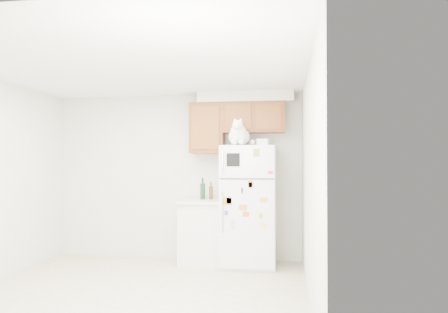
% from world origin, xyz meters
% --- Properties ---
extents(ground_plane, '(3.80, 4.00, 0.01)m').
position_xyz_m(ground_plane, '(0.00, 0.00, -0.01)').
color(ground_plane, beige).
extents(room_shell, '(3.84, 4.04, 2.52)m').
position_xyz_m(room_shell, '(0.12, 0.24, 1.67)').
color(room_shell, beige).
rests_on(room_shell, ground_plane).
extents(refrigerator, '(0.76, 0.78, 1.70)m').
position_xyz_m(refrigerator, '(1.14, 1.61, 0.85)').
color(refrigerator, white).
rests_on(refrigerator, ground_plane).
extents(base_counter, '(0.64, 0.64, 0.92)m').
position_xyz_m(base_counter, '(0.45, 1.68, 0.46)').
color(base_counter, white).
rests_on(base_counter, ground_plane).
extents(cat, '(0.36, 0.53, 0.37)m').
position_xyz_m(cat, '(1.02, 1.36, 1.84)').
color(cat, white).
rests_on(cat, refrigerator).
extents(storage_box_back, '(0.22, 0.19, 0.10)m').
position_xyz_m(storage_box_back, '(1.32, 1.65, 1.75)').
color(storage_box_back, white).
rests_on(storage_box_back, refrigerator).
extents(storage_box_front, '(0.16, 0.12, 0.09)m').
position_xyz_m(storage_box_front, '(1.34, 1.48, 1.74)').
color(storage_box_front, white).
rests_on(storage_box_front, refrigerator).
extents(bottle_green, '(0.07, 0.07, 0.32)m').
position_xyz_m(bottle_green, '(0.44, 1.78, 1.08)').
color(bottle_green, '#19381E').
rests_on(bottle_green, base_counter).
extents(bottle_amber, '(0.06, 0.06, 0.26)m').
position_xyz_m(bottle_amber, '(0.56, 1.81, 1.05)').
color(bottle_amber, '#593814').
rests_on(bottle_amber, base_counter).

